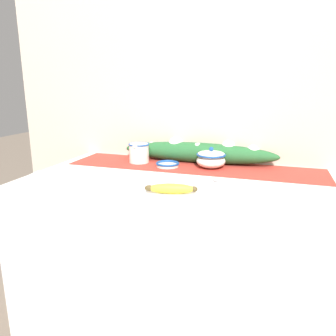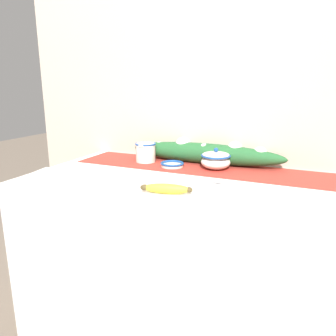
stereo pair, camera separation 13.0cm
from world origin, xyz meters
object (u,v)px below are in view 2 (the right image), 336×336
(small_dish, at_px, (172,164))
(banana, at_px, (166,189))
(sugar_bowl, at_px, (216,160))
(spoon, at_px, (215,181))
(napkin_stack, at_px, (51,175))
(cream_pitcher, at_px, (146,152))

(small_dish, xyz_separation_m, banana, (0.13, -0.35, 0.00))
(sugar_bowl, height_order, spoon, sugar_bowl)
(small_dish, height_order, napkin_stack, small_dish)
(small_dish, relative_size, banana, 0.58)
(cream_pitcher, xyz_separation_m, small_dish, (0.16, -0.04, -0.04))
(cream_pitcher, distance_m, napkin_stack, 0.46)
(banana, distance_m, spoon, 0.23)
(spoon, bearing_deg, sugar_bowl, 108.12)
(banana, distance_m, napkin_stack, 0.52)
(spoon, bearing_deg, banana, -118.22)
(sugar_bowl, distance_m, spoon, 0.21)
(napkin_stack, bearing_deg, banana, -0.34)
(spoon, bearing_deg, small_dish, 150.56)
(small_dish, relative_size, spoon, 0.66)
(sugar_bowl, bearing_deg, small_dish, -168.48)
(small_dish, height_order, spoon, small_dish)
(cream_pitcher, distance_m, banana, 0.49)
(sugar_bowl, distance_m, banana, 0.40)
(spoon, relative_size, napkin_stack, 0.98)
(banana, bearing_deg, cream_pitcher, 125.82)
(cream_pitcher, bearing_deg, small_dish, -14.46)
(cream_pitcher, bearing_deg, napkin_stack, -121.12)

